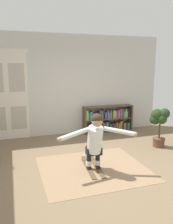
# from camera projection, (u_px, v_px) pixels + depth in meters

# --- Properties ---
(ground_plane) EXTENTS (7.20, 7.20, 0.00)m
(ground_plane) POSITION_uv_depth(u_px,v_px,m) (95.00, 168.00, 4.60)
(ground_plane) COLOR #796349
(back_wall) EXTENTS (6.00, 0.10, 2.90)m
(back_wall) POSITION_uv_depth(u_px,v_px,m) (65.00, 85.00, 6.74)
(back_wall) COLOR silver
(back_wall) RESTS_ON ground
(double_door) EXTENTS (1.22, 0.05, 2.45)m
(double_door) POSITION_uv_depth(u_px,v_px,m) (7.00, 95.00, 6.23)
(double_door) COLOR silver
(double_door) RESTS_ON ground
(rug) EXTENTS (2.06, 1.85, 0.01)m
(rug) POSITION_uv_depth(u_px,v_px,m) (93.00, 168.00, 4.58)
(rug) COLOR #947557
(rug) RESTS_ON ground
(bookshelf) EXTENTS (1.57, 0.30, 0.80)m
(bookshelf) POSITION_uv_depth(u_px,v_px,m) (108.00, 120.00, 7.16)
(bookshelf) COLOR brown
(bookshelf) RESTS_ON ground
(potted_plant) EXTENTS (0.43, 0.40, 0.99)m
(potted_plant) POSITION_uv_depth(u_px,v_px,m) (159.00, 122.00, 5.70)
(potted_plant) COLOR brown
(potted_plant) RESTS_ON ground
(skis_pair) EXTENTS (0.36, 0.97, 0.07)m
(skis_pair) POSITION_uv_depth(u_px,v_px,m) (93.00, 167.00, 4.61)
(skis_pair) COLOR brown
(skis_pair) RESTS_ON rug
(person_skier) EXTENTS (1.48, 0.58, 1.09)m
(person_skier) POSITION_uv_depth(u_px,v_px,m) (95.00, 138.00, 4.32)
(person_skier) COLOR white
(person_skier) RESTS_ON skis_pair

